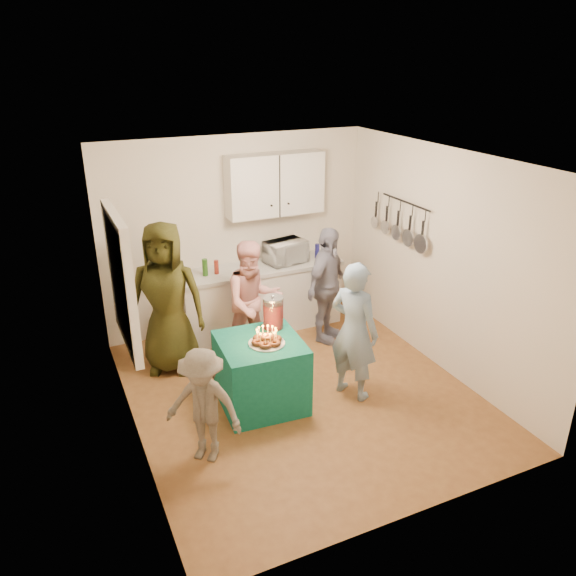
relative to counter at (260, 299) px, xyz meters
name	(u,v)px	position (x,y,z in m)	size (l,w,h in m)	color
floor	(301,393)	(-0.20, -1.70, -0.43)	(4.00, 4.00, 0.00)	brown
ceiling	(303,160)	(-0.20, -1.70, 2.17)	(4.00, 4.00, 0.00)	white
back_wall	(237,234)	(-0.20, 0.30, 0.87)	(3.60, 3.60, 0.00)	silver
left_wall	(125,318)	(-2.00, -1.70, 0.87)	(4.00, 4.00, 0.00)	silver
right_wall	(442,262)	(1.60, -1.70, 0.87)	(4.00, 4.00, 0.00)	silver
window_night	(119,281)	(-1.97, -1.40, 1.12)	(0.04, 1.00, 1.20)	black
counter	(260,299)	(0.00, 0.00, 0.00)	(2.20, 0.58, 0.86)	white
countertop	(260,268)	(0.00, 0.00, 0.46)	(2.24, 0.62, 0.05)	beige
upper_cabinet	(275,184)	(0.30, 0.15, 1.52)	(1.30, 0.30, 0.80)	white
pot_rack	(403,222)	(1.52, -1.00, 1.17)	(0.12, 1.00, 0.60)	black
microwave	(286,252)	(0.38, 0.00, 0.63)	(0.54, 0.37, 0.30)	white
party_table	(261,373)	(-0.67, -1.69, -0.05)	(0.85, 0.85, 0.76)	#0F6451
donut_cake	(267,336)	(-0.63, -1.77, 0.42)	(0.38, 0.38, 0.18)	#381C0C
punch_jar	(273,313)	(-0.42, -1.45, 0.50)	(0.22, 0.22, 0.34)	red
man_birthday	(354,331)	(0.31, -1.93, 0.35)	(0.57, 0.38, 1.57)	#83A0BF
woman_back_left	(166,298)	(-1.37, -0.53, 0.48)	(0.89, 0.58, 1.82)	#4E4D16
woman_back_center	(253,302)	(-0.38, -0.73, 0.33)	(0.74, 0.58, 1.52)	#D46F75
woman_back_right	(327,286)	(0.66, -0.67, 0.34)	(0.90, 0.38, 1.54)	#101135
child_near_left	(203,406)	(-1.48, -2.30, 0.14)	(0.74, 0.43, 1.14)	#5A5248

